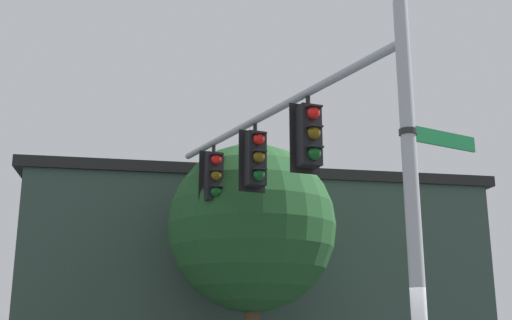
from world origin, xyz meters
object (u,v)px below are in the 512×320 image
object	(u,v)px
traffic_light_mid_inner	(256,159)
traffic_light_mid_outer	(214,177)
street_name_sign	(432,137)
traffic_light_nearest_pole	(309,135)

from	to	relation	value
traffic_light_mid_inner	traffic_light_mid_outer	bearing A→B (deg)	-81.95
traffic_light_mid_inner	street_name_sign	distance (m)	4.15
traffic_light_nearest_pole	traffic_light_mid_inner	size ratio (longest dim) A/B	1.00
traffic_light_mid_inner	street_name_sign	world-z (taller)	traffic_light_mid_inner
traffic_light_nearest_pole	traffic_light_mid_outer	bearing A→B (deg)	-81.95
traffic_light_mid_outer	street_name_sign	xyz separation A→B (m)	(-1.26, 5.76, -0.55)
traffic_light_mid_outer	traffic_light_mid_inner	bearing A→B (deg)	98.05
traffic_light_mid_inner	street_name_sign	size ratio (longest dim) A/B	0.94
traffic_light_mid_inner	traffic_light_mid_outer	distance (m)	1.79
street_name_sign	traffic_light_mid_outer	bearing A→B (deg)	-77.65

